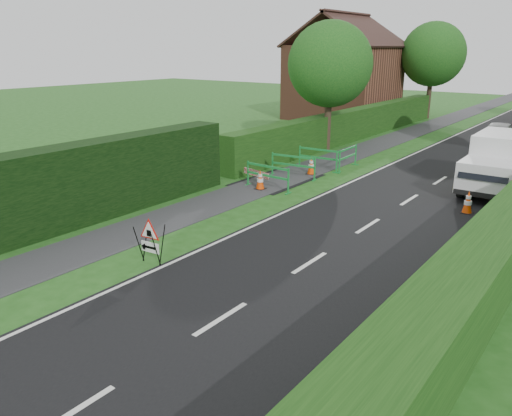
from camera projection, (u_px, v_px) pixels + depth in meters
The scene contains 19 objects.
ground at pixel (104, 303), 10.89m from camera, with size 120.00×120.00×0.00m, color #1E4D16.
footpath at pixel (451, 118), 39.21m from camera, with size 2.00×90.00×0.02m, color #2D2D30.
hedge_west_far at pixel (353, 139), 30.48m from camera, with size 1.00×24.00×1.80m, color #14380F.
house_west at pixel (343, 80), 38.54m from camera, with size 7.50×7.40×7.88m.
tree_nw at pixel (330, 64), 25.84m from camera, with size 4.40×4.40×6.70m.
tree_fw at pixel (433, 54), 37.89m from camera, with size 4.80×4.80×7.24m.
triangle_sign at pixel (149, 238), 12.65m from camera, with size 0.78×0.78×1.03m.
works_van at pixel (498, 162), 19.05m from camera, with size 2.01×4.82×2.17m.
traffic_cone_0 at pixel (468, 202), 16.66m from camera, with size 0.38×0.38×0.79m.
traffic_cone_1 at pixel (493, 189), 18.21m from camera, with size 0.38×0.38×0.79m.
traffic_cone_2 at pixel (499, 178), 19.72m from camera, with size 0.38×0.38×0.79m.
traffic_cone_3 at pixel (260, 180), 19.50m from camera, with size 0.38×0.38×0.79m.
traffic_cone_4 at pixel (311, 166), 21.79m from camera, with size 0.38×0.38×0.79m.
ped_barrier_0 at pixel (268, 174), 19.43m from camera, with size 2.07×0.43×1.00m.
ped_barrier_1 at pixel (293, 163), 21.20m from camera, with size 2.09×0.59×1.00m.
ped_barrier_2 at pixel (319, 156), 22.60m from camera, with size 2.08×0.49×1.00m.
ped_barrier_3 at pixel (347, 155), 22.74m from camera, with size 0.42×2.07×1.00m.
redwhite_plank at pixel (256, 184), 20.39m from camera, with size 1.50×0.04×0.25m, color red.
hatchback_car at pixel (498, 134), 27.98m from camera, with size 1.58×3.93×1.34m, color silver.
Camera 1 is at (8.51, -5.77, 5.31)m, focal length 35.00 mm.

